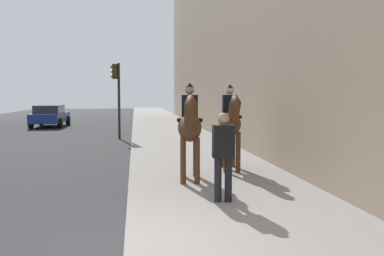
{
  "coord_description": "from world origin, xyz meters",
  "views": [
    {
      "loc": [
        -5.66,
        -0.17,
        2.17
      ],
      "look_at": [
        4.0,
        -1.45,
        1.4
      ],
      "focal_mm": 40.25,
      "sensor_mm": 36.0,
      "label": 1
    }
  ],
  "objects_px": {
    "mounted_horse_near": "(190,126)",
    "pedestrian_greeting": "(223,151)",
    "mounted_horse_far": "(230,122)",
    "traffic_light_near_curb": "(117,88)",
    "car_near_lane": "(50,116)"
  },
  "relations": [
    {
      "from": "mounted_horse_far",
      "to": "mounted_horse_near",
      "type": "bearing_deg",
      "value": -40.2
    },
    {
      "from": "mounted_horse_far",
      "to": "traffic_light_near_curb",
      "type": "relative_size",
      "value": 0.64
    },
    {
      "from": "traffic_light_near_curb",
      "to": "mounted_horse_far",
      "type": "bearing_deg",
      "value": -160.68
    },
    {
      "from": "pedestrian_greeting",
      "to": "car_near_lane",
      "type": "xyz_separation_m",
      "value": [
        21.35,
        7.21,
        -0.34
      ]
    },
    {
      "from": "pedestrian_greeting",
      "to": "mounted_horse_near",
      "type": "bearing_deg",
      "value": 12.43
    },
    {
      "from": "mounted_horse_near",
      "to": "pedestrian_greeting",
      "type": "xyz_separation_m",
      "value": [
        -2.08,
        -0.37,
        -0.32
      ]
    },
    {
      "from": "mounted_horse_near",
      "to": "pedestrian_greeting",
      "type": "distance_m",
      "value": 2.14
    },
    {
      "from": "pedestrian_greeting",
      "to": "traffic_light_near_curb",
      "type": "bearing_deg",
      "value": 13.12
    },
    {
      "from": "traffic_light_near_curb",
      "to": "mounted_horse_near",
      "type": "bearing_deg",
      "value": -169.01
    },
    {
      "from": "mounted_horse_far",
      "to": "car_near_lane",
      "type": "relative_size",
      "value": 0.53
    },
    {
      "from": "mounted_horse_far",
      "to": "car_near_lane",
      "type": "xyz_separation_m",
      "value": [
        17.99,
        8.09,
        -0.67
      ]
    },
    {
      "from": "mounted_horse_far",
      "to": "car_near_lane",
      "type": "bearing_deg",
      "value": -151.38
    },
    {
      "from": "car_near_lane",
      "to": "traffic_light_near_curb",
      "type": "height_order",
      "value": "traffic_light_near_curb"
    },
    {
      "from": "mounted_horse_far",
      "to": "traffic_light_near_curb",
      "type": "distance_m",
      "value": 10.25
    },
    {
      "from": "mounted_horse_near",
      "to": "traffic_light_near_curb",
      "type": "xyz_separation_m",
      "value": [
        10.9,
        2.12,
        1.03
      ]
    }
  ]
}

